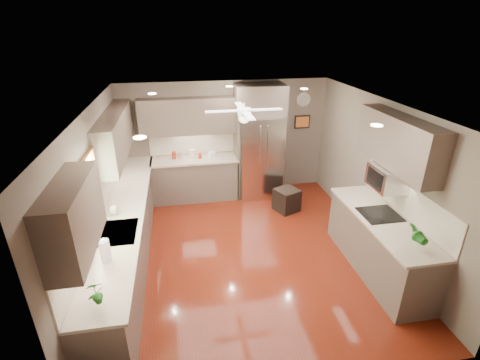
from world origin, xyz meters
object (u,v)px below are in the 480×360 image
object	(u,v)px
refrigerator	(260,144)
canister_a	(174,155)
soap_bottle	(114,209)
paper_towel	(105,251)
potted_plant_right	(417,234)
stool	(287,200)
microwave	(387,178)
canister_d	(200,156)
potted_plant_left	(94,292)
canister_b	(180,156)
canister_c	(192,154)
bowl	(212,156)

from	to	relation	value
refrigerator	canister_a	bearing A→B (deg)	176.98
soap_bottle	refrigerator	bearing A→B (deg)	37.79
paper_towel	potted_plant_right	bearing A→B (deg)	-5.60
stool	paper_towel	xyz separation A→B (m)	(-3.07, -2.43, 0.84)
refrigerator	microwave	world-z (taller)	refrigerator
canister_d	potted_plant_left	bearing A→B (deg)	-108.45
canister_a	refrigerator	xyz separation A→B (m)	(1.84, -0.10, 0.17)
canister_d	canister_a	bearing A→B (deg)	172.29
canister_b	potted_plant_right	bearing A→B (deg)	-51.80
canister_d	refrigerator	bearing A→B (deg)	-1.06
canister_c	paper_towel	size ratio (longest dim) A/B	0.63
potted_plant_left	canister_b	bearing A→B (deg)	76.97
canister_b	bowl	xyz separation A→B (m)	(0.68, 0.02, -0.04)
potted_plant_left	bowl	distance (m)	4.42
soap_bottle	microwave	xyz separation A→B (m)	(4.08, -0.57, 0.45)
potted_plant_left	paper_towel	bearing A→B (deg)	91.36
canister_c	bowl	distance (m)	0.43
canister_d	potted_plant_left	xyz separation A→B (m)	(-1.36, -4.06, 0.10)
potted_plant_right	microwave	bearing A→B (deg)	83.83
canister_d	soap_bottle	xyz separation A→B (m)	(-1.45, -2.16, 0.03)
canister_a	potted_plant_right	bearing A→B (deg)	-50.94
canister_c	refrigerator	world-z (taller)	refrigerator
bowl	stool	distance (m)	1.86
potted_plant_right	paper_towel	xyz separation A→B (m)	(-3.90, 0.38, -0.03)
canister_c	potted_plant_left	xyz separation A→B (m)	(-1.19, -4.11, 0.07)
refrigerator	microwave	distance (m)	3.03
canister_b	potted_plant_right	world-z (taller)	potted_plant_right
potted_plant_left	paper_towel	xyz separation A→B (m)	(-0.02, 0.74, -0.02)
canister_a	bowl	xyz separation A→B (m)	(0.81, -0.03, -0.05)
canister_d	refrigerator	world-z (taller)	refrigerator
stool	refrigerator	bearing A→B (deg)	114.67
soap_bottle	potted_plant_left	bearing A→B (deg)	-87.11
canister_a	potted_plant_right	xyz separation A→B (m)	(3.06, -3.78, 0.10)
potted_plant_left	microwave	distance (m)	4.22
canister_a	potted_plant_right	distance (m)	4.86
microwave	paper_towel	xyz separation A→B (m)	(-4.00, -0.59, -0.40)
soap_bottle	paper_towel	world-z (taller)	paper_towel
soap_bottle	refrigerator	xyz separation A→B (m)	(2.75, 2.14, 0.16)
refrigerator	potted_plant_right	bearing A→B (deg)	-71.63
canister_a	canister_b	distance (m)	0.14
soap_bottle	potted_plant_left	world-z (taller)	potted_plant_left
potted_plant_right	stool	distance (m)	3.06
canister_c	potted_plant_right	bearing A→B (deg)	-54.38
potted_plant_left	paper_towel	world-z (taller)	potted_plant_left
refrigerator	microwave	size ratio (longest dim) A/B	4.45
canister_b	refrigerator	world-z (taller)	refrigerator
potted_plant_left	stool	world-z (taller)	potted_plant_left
canister_a	stool	xyz separation A→B (m)	(2.24, -0.96, -0.78)
canister_a	paper_towel	size ratio (longest dim) A/B	0.46
canister_d	paper_towel	size ratio (longest dim) A/B	0.35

